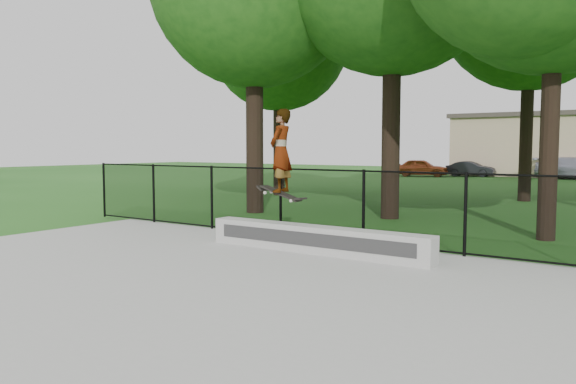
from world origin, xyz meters
The scene contains 9 objects.
ground centered at (0.00, 0.00, 0.00)m, with size 100.00×100.00×0.00m, color #215718.
concrete_slab centered at (0.00, 0.00, 0.03)m, with size 14.00×12.00×0.06m, color #ADACA7.
grind_ledge centered at (-0.37, 4.70, 0.31)m, with size 4.52×0.40×0.49m, color #B1B0AB.
car_a centered at (-9.07, 32.48, 0.60)m, with size 1.41×3.48×1.19m, color #993F1B.
car_b centered at (-6.23, 34.12, 0.52)m, with size 1.09×2.84×1.03m, color black.
car_c centered at (0.05, 34.56, 0.68)m, with size 1.91×4.32×1.37m, color gray.
skater_airborne centered at (-1.06, 4.59, 1.89)m, with size 0.81×0.62×1.76m.
chainlink_fence centered at (0.00, 5.90, 0.81)m, with size 16.06×0.06×1.50m.
distant_building centered at (-2.00, 38.00, 2.16)m, with size 12.40×6.40×4.30m.
Camera 1 is at (4.98, -3.99, 2.00)m, focal length 35.00 mm.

